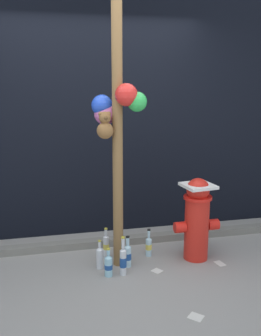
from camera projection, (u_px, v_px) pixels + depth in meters
name	position (u px, v px, depth m)	size (l,w,h in m)	color
ground_plane	(114.00, 288.00, 3.38)	(14.00, 14.00, 0.00)	gray
building_wall	(90.00, 77.00, 4.34)	(10.00, 0.20, 3.66)	black
curb_strip	(99.00, 243.00, 4.24)	(8.00, 0.12, 0.08)	slate
memorial_post	(116.00, 87.00, 3.45)	(0.50, 0.40, 2.98)	olive
fire_hydrant	(197.00, 217.00, 3.86)	(0.47, 0.33, 0.85)	red
bottle_0	(128.00, 255.00, 3.75)	(0.07, 0.07, 0.32)	#B2DBEA
bottle_1	(149.00, 246.00, 3.99)	(0.07, 0.07, 0.29)	#B2DBEA
bottle_2	(106.00, 245.00, 3.94)	(0.06, 0.06, 0.32)	silver
bottle_3	(123.00, 260.00, 3.59)	(0.06, 0.06, 0.38)	silver
bottle_4	(100.00, 257.00, 3.72)	(0.07, 0.07, 0.29)	silver
bottle_5	(108.00, 265.00, 3.57)	(0.08, 0.08, 0.28)	#93CCE0
litter_0	(224.00, 233.00, 4.61)	(0.07, 0.08, 0.01)	#8C99B2
litter_1	(196.00, 317.00, 2.96)	(0.10, 0.11, 0.01)	silver
litter_2	(220.00, 263.00, 3.84)	(0.12, 0.08, 0.01)	silver
litter_3	(157.00, 271.00, 3.68)	(0.09, 0.09, 0.01)	silver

